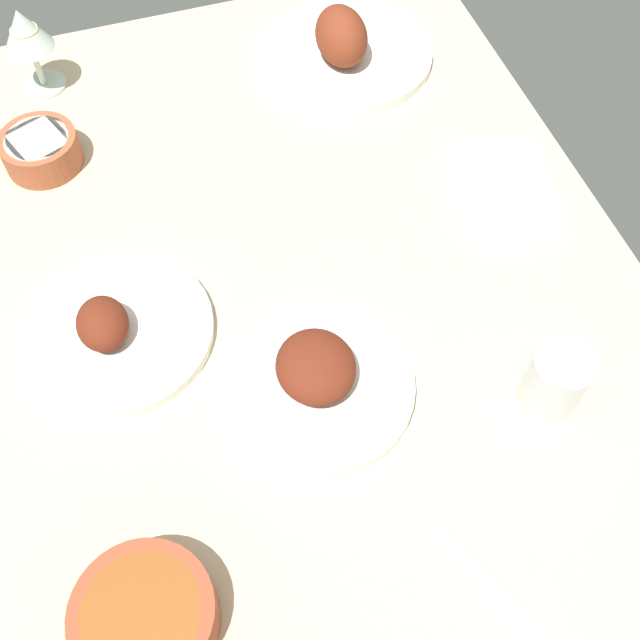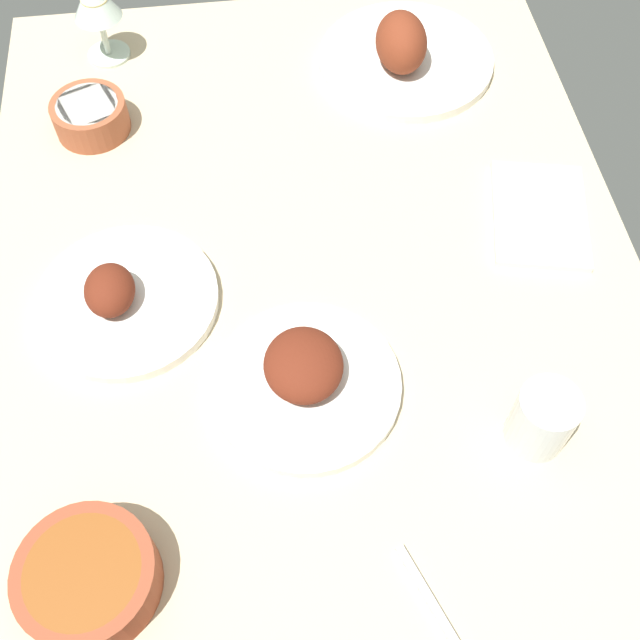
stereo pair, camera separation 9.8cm
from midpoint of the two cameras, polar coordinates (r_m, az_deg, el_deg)
dining_table at (r=101.04cm, az=2.76°, el=-1.43°), size 140.00×90.00×4.00cm
plate_center_main at (r=132.76cm, az=8.48°, el=18.91°), size 28.73×28.73×10.17cm
plate_near_viewer at (r=93.33cm, az=1.87°, el=-4.56°), size 23.44×23.44×6.81cm
plate_far_side at (r=102.12cm, az=-11.82°, el=1.39°), size 24.16×24.16×6.52cm
bowl_cream at (r=124.10cm, az=-14.54°, el=14.38°), size 11.35×11.35×5.06cm
bowl_soup at (r=86.04cm, az=-13.66°, el=-18.40°), size 14.74×14.74×5.58cm
wine_glass at (r=132.89cm, az=-14.27°, el=21.78°), size 7.60×7.60×14.00cm
water_tumbler at (r=93.18cm, az=19.14°, el=-7.25°), size 7.14×7.14×9.05cm
folded_napkin at (r=115.41cm, az=18.39°, el=7.26°), size 21.09×16.74×1.20cm
fork_loose at (r=87.40cm, az=12.77°, el=-21.66°), size 17.73×7.50×0.80cm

